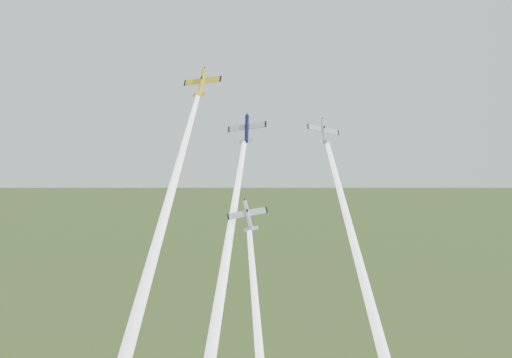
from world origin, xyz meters
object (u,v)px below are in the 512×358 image
(plane_silver_low, at_px, (248,215))
(plane_navy, at_px, (247,129))
(plane_silver_right, at_px, (324,131))
(plane_yellow, at_px, (202,83))

(plane_silver_low, bearing_deg, plane_navy, 83.31)
(plane_navy, relative_size, plane_silver_right, 1.12)
(plane_silver_right, height_order, plane_silver_low, plane_silver_right)
(plane_yellow, xyz_separation_m, plane_silver_right, (25.76, -0.95, -10.21))
(plane_yellow, height_order, plane_silver_right, plane_yellow)
(plane_navy, bearing_deg, plane_yellow, 167.50)
(plane_navy, height_order, plane_silver_right, plane_navy)
(plane_yellow, bearing_deg, plane_navy, -5.77)
(plane_yellow, distance_m, plane_silver_right, 27.73)
(plane_navy, distance_m, plane_silver_right, 16.12)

